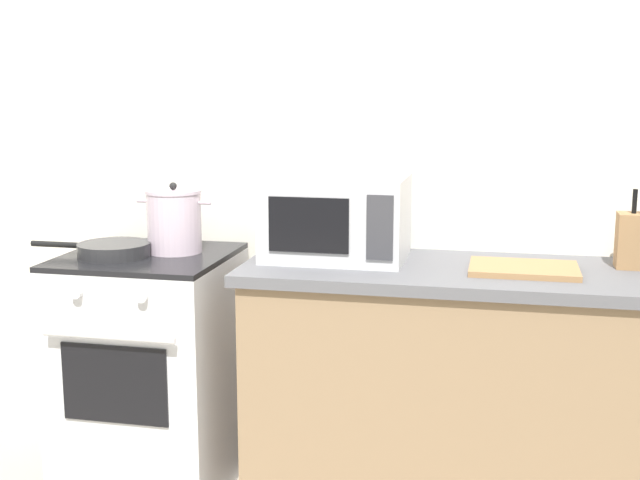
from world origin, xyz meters
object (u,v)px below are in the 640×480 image
Objects in this scene: stove at (151,372)px; stock_pot at (174,221)px; cutting_board at (524,269)px; frying_pan at (113,250)px; knife_block at (636,240)px; microwave at (336,217)px.

stove is 3.15× the size of stock_pot.
stove is 1.44m from cutting_board.
frying_pan is 1.47m from cutting_board.
stove is 1.98× the size of frying_pan.
stove is at bearing -175.36° from knife_block.
frying_pan is at bearing -169.88° from microwave.
stock_pot is 1.65m from knife_block.
stock_pot is at bearing -178.14° from microwave.
stock_pot reaches higher than cutting_board.
knife_block reaches higher than stock_pot.
stove is at bearing -146.72° from stock_pot.
cutting_board is at bearing -6.74° from microwave.
cutting_board is (1.47, 0.07, -0.02)m from frying_pan.
stove is 3.30× the size of knife_block.
cutting_board is at bearing 2.58° from frying_pan.
frying_pan is at bearing -147.29° from stock_pot.
knife_block is (1.03, 0.06, -0.05)m from microwave.
cutting_board is (1.28, -0.06, -0.11)m from stock_pot.
stove is at bearing -173.59° from microwave.
cutting_board is 1.29× the size of knife_block.
frying_pan is at bearing -177.42° from cutting_board.
stock_pot is 0.25m from frying_pan.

